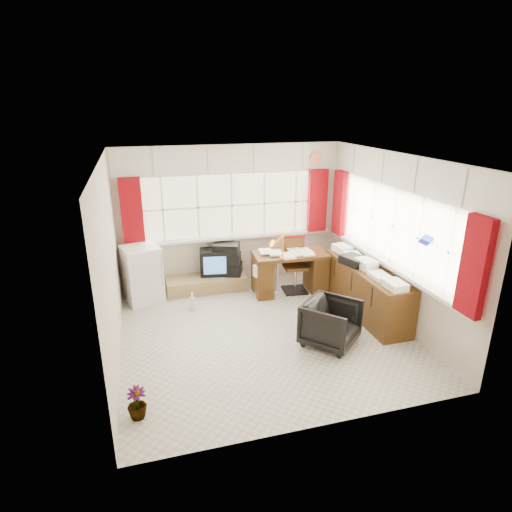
{
  "coord_description": "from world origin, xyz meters",
  "views": [
    {
      "loc": [
        -1.6,
        -5.25,
        3.15
      ],
      "look_at": [
        0.04,
        0.55,
        0.99
      ],
      "focal_mm": 30.0,
      "sensor_mm": 36.0,
      "label": 1
    }
  ],
  "objects": [
    {
      "name": "spray_bottle_a",
      "position": [
        -0.89,
        1.02,
        0.15
      ],
      "size": [
        0.12,
        0.12,
        0.29
      ],
      "primitive_type": "imported",
      "rotation": [
        0.0,
        0.0,
        0.07
      ],
      "color": "silver",
      "rests_on": "ground"
    },
    {
      "name": "mini_fridge",
      "position": [
        -1.63,
        1.58,
        0.48
      ],
      "size": [
        0.69,
        0.69,
        0.95
      ],
      "color": "white",
      "rests_on": "ground"
    },
    {
      "name": "overhead_cabinets",
      "position": [
        0.98,
        0.98,
        2.25
      ],
      "size": [
        3.98,
        3.98,
        0.48
      ],
      "color": "silver",
      "rests_on": "room_walls"
    },
    {
      "name": "flower_vase",
      "position": [
        -1.8,
        -1.35,
        0.18
      ],
      "size": [
        0.23,
        0.23,
        0.36
      ],
      "primitive_type": "imported",
      "rotation": [
        0.0,
        0.0,
        0.16
      ],
      "color": "black",
      "rests_on": "ground"
    },
    {
      "name": "office_chair",
      "position": [
        0.79,
        -0.54,
        0.32
      ],
      "size": [
        0.97,
        0.97,
        0.64
      ],
      "primitive_type": "imported",
      "rotation": [
        0.0,
        0.0,
        0.74
      ],
      "color": "black",
      "rests_on": "ground"
    },
    {
      "name": "tv_bench",
      "position": [
        -0.55,
        1.72,
        0.12
      ],
      "size": [
        1.4,
        0.5,
        0.25
      ],
      "primitive_type": "cube",
      "color": "#9C7F4E",
      "rests_on": "ground"
    },
    {
      "name": "desk",
      "position": [
        0.85,
        1.25,
        0.41
      ],
      "size": [
        1.3,
        0.7,
        0.77
      ],
      "color": "#533213",
      "rests_on": "ground"
    },
    {
      "name": "desk_lamp",
      "position": [
        0.63,
        1.03,
        1.03
      ],
      "size": [
        0.17,
        0.15,
        0.44
      ],
      "color": "#FFA70A",
      "rests_on": "desk"
    },
    {
      "name": "task_chair",
      "position": [
        0.96,
        1.35,
        0.51
      ],
      "size": [
        0.44,
        0.46,
        0.97
      ],
      "color": "black",
      "rests_on": "ground"
    },
    {
      "name": "hifi_stack",
      "position": [
        -0.17,
        1.77,
        0.52
      ],
      "size": [
        0.63,
        0.51,
        0.57
      ],
      "color": "black",
      "rests_on": "tv_bench"
    },
    {
      "name": "window_right",
      "position": [
        1.94,
        0.0,
        0.95
      ],
      "size": [
        0.12,
        3.7,
        3.6
      ],
      "color": "beige",
      "rests_on": "room_walls"
    },
    {
      "name": "file_tray",
      "position": [
        1.61,
        0.4,
        0.82
      ],
      "size": [
        0.42,
        0.47,
        0.13
      ],
      "primitive_type": "cube",
      "rotation": [
        0.0,
        0.0,
        0.36
      ],
      "color": "black",
      "rests_on": "credenza"
    },
    {
      "name": "crt_tv",
      "position": [
        -0.36,
        1.87,
        0.48
      ],
      "size": [
        0.58,
        0.55,
        0.47
      ],
      "color": "black",
      "rests_on": "tv_bench"
    },
    {
      "name": "spray_bottle_b",
      "position": [
        0.27,
        1.21,
        0.09
      ],
      "size": [
        0.12,
        0.12,
        0.19
      ],
      "primitive_type": "imported",
      "rotation": [
        0.0,
        0.0,
        -0.54
      ],
      "color": "#83C3B3",
      "rests_on": "ground"
    },
    {
      "name": "curtains",
      "position": [
        0.92,
        0.93,
        1.46
      ],
      "size": [
        3.83,
        3.83,
        1.15
      ],
      "color": "#96080C",
      "rests_on": "room_walls"
    },
    {
      "name": "room_walls",
      "position": [
        0.0,
        0.0,
        1.5
      ],
      "size": [
        4.0,
        4.0,
        4.0
      ],
      "color": "beige",
      "rests_on": "ground"
    },
    {
      "name": "ground",
      "position": [
        0.0,
        0.0,
        0.0
      ],
      "size": [
        4.0,
        4.0,
        0.0
      ],
      "primitive_type": "plane",
      "color": "beige",
      "rests_on": "ground"
    },
    {
      "name": "credenza",
      "position": [
        1.73,
        0.2,
        0.4
      ],
      "size": [
        0.5,
        2.0,
        0.85
      ],
      "color": "#533213",
      "rests_on": "ground"
    },
    {
      "name": "window_back",
      "position": [
        0.0,
        1.94,
        0.95
      ],
      "size": [
        3.7,
        0.12,
        3.6
      ],
      "color": "beige",
      "rests_on": "room_walls"
    },
    {
      "name": "radiator",
      "position": [
        0.42,
        1.2,
        0.24
      ],
      "size": [
        0.43,
        0.28,
        0.6
      ],
      "color": "white",
      "rests_on": "ground"
    }
  ]
}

